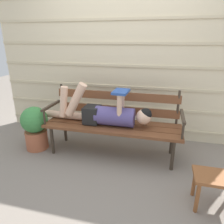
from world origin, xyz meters
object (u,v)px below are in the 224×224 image
at_px(park_bench, 113,120).
at_px(footstool, 216,182).
at_px(reclining_person, 104,113).
at_px(potted_plant, 35,126).

bearing_deg(park_bench, footstool, -33.86).
distance_m(park_bench, footstool, 1.40).
relative_size(park_bench, reclining_person, 1.05).
relative_size(footstool, potted_plant, 0.65).
bearing_deg(potted_plant, footstool, -14.59).
bearing_deg(footstool, park_bench, 146.14).
xyz_separation_m(park_bench, reclining_person, (-0.11, -0.07, 0.11)).
bearing_deg(potted_plant, reclining_person, 6.86).
xyz_separation_m(footstool, potted_plant, (-2.23, 0.58, 0.07)).
distance_m(footstool, potted_plant, 2.31).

